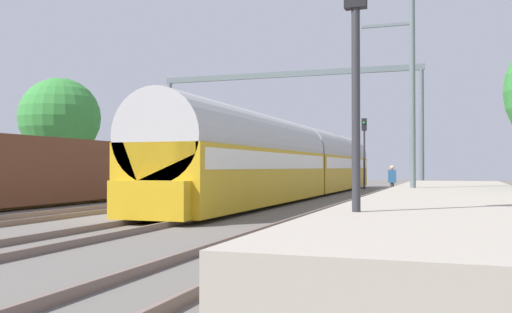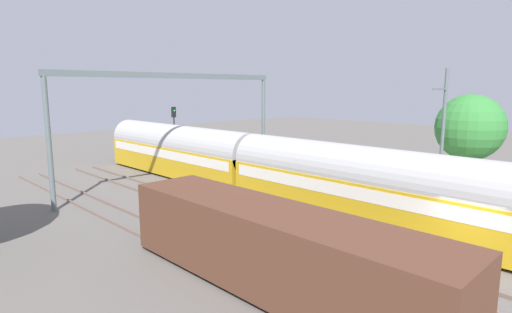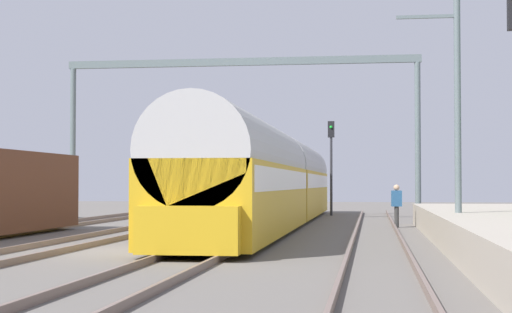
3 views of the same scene
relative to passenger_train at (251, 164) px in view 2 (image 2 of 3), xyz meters
name	(u,v)px [view 2 (image 2 of 3)]	position (x,y,z in m)	size (l,w,h in m)	color
ground	(459,267)	(-2.15, -13.87, -1.97)	(120.00, 120.00, 0.00)	#615C57
track_west	(436,283)	(-4.30, -13.87, -1.89)	(1.52, 60.00, 0.16)	#6F5D53
track_east	(478,250)	(0.00, -13.87, -1.89)	(1.52, 60.00, 0.16)	#6F5D53
track_far_east	(508,227)	(4.30, -13.87, -1.89)	(1.52, 60.00, 0.16)	#6F5D53
platform	(489,198)	(8.12, -11.87, -1.52)	(4.40, 28.00, 0.90)	#A39989
passenger_train	(251,164)	(0.00, 0.00, 0.00)	(2.93, 32.85, 3.82)	gold
freight_car	(273,249)	(-8.60, -10.03, -0.50)	(2.80, 13.00, 2.70)	#563323
person_crossing	(310,169)	(5.13, -0.84, -0.94)	(0.43, 0.29, 1.73)	#313131
railway_signal_far	(174,129)	(1.92, 11.63, 1.37)	(0.36, 0.30, 5.24)	#2D2D33
catenary_gantry	(177,101)	(-2.15, 5.05, 3.98)	(17.31, 0.28, 7.86)	slate
catenary_pole_east_mid	(442,134)	(6.65, -9.46, 2.18)	(1.90, 0.20, 8.00)	slate
tree_east_background	(470,128)	(11.96, -9.21, 2.21)	(4.54, 4.54, 6.46)	#4C3826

